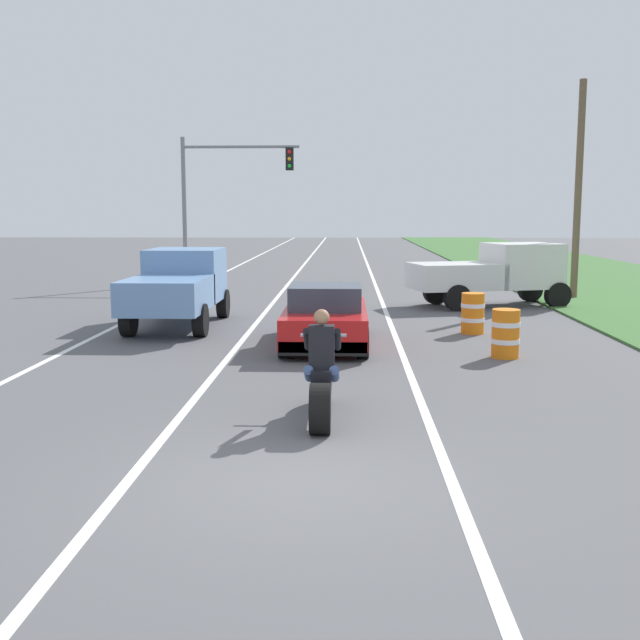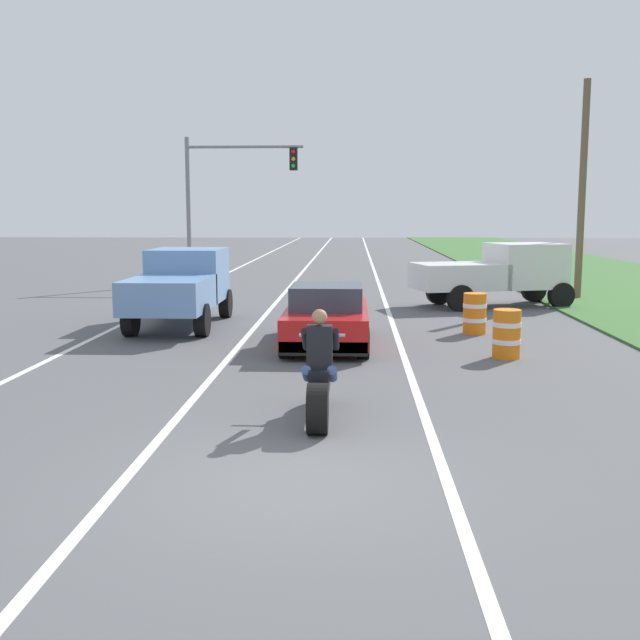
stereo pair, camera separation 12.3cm
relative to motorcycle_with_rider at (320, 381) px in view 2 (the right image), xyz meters
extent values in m
plane|color=#565659|center=(-0.28, -2.48, -0.59)|extent=(160.00, 160.00, 0.00)
cube|color=white|center=(-5.68, 17.52, -0.59)|extent=(0.14, 120.00, 0.01)
cube|color=white|center=(1.52, 17.52, -0.59)|extent=(0.14, 120.00, 0.01)
cube|color=white|center=(-2.08, 17.52, -0.59)|extent=(0.14, 120.00, 0.01)
cylinder|color=black|center=(0.00, -0.60, -0.25)|extent=(0.28, 0.69, 0.69)
cylinder|color=black|center=(0.00, 0.95, -0.28)|extent=(0.12, 0.63, 0.63)
cube|color=black|center=(0.00, 0.23, 0.02)|extent=(0.28, 1.10, 0.36)
cylinder|color=#B2B2B7|center=(0.00, 0.87, 0.09)|extent=(0.08, 0.36, 0.73)
cylinder|color=#A5A5AA|center=(0.00, 0.85, 0.52)|extent=(0.70, 0.05, 0.05)
cube|color=black|center=(0.00, 0.00, 0.50)|extent=(0.36, 0.24, 0.60)
sphere|color=#9E7051|center=(0.00, 0.00, 0.92)|extent=(0.22, 0.22, 0.22)
cylinder|color=#384C7A|center=(-0.18, 0.03, 0.10)|extent=(0.14, 0.47, 0.32)
cylinder|color=black|center=(-0.22, 0.30, 0.55)|extent=(0.10, 0.51, 0.40)
cylinder|color=#384C7A|center=(0.18, 0.03, 0.10)|extent=(0.14, 0.47, 0.32)
cylinder|color=black|center=(0.22, 0.30, 0.55)|extent=(0.10, 0.51, 0.40)
cube|color=red|center=(-0.12, 6.34, -0.07)|extent=(1.80, 4.30, 0.64)
cube|color=#333D4C|center=(-0.12, 6.14, 0.51)|extent=(1.56, 1.70, 0.52)
cube|color=black|center=(-0.12, 4.29, -0.31)|extent=(1.76, 0.20, 0.28)
cylinder|color=black|center=(-0.92, 7.94, -0.27)|extent=(0.24, 0.64, 0.64)
cylinder|color=black|center=(0.68, 7.94, -0.27)|extent=(0.24, 0.64, 0.64)
cylinder|color=black|center=(-0.92, 4.74, -0.27)|extent=(0.24, 0.64, 0.64)
cylinder|color=black|center=(0.68, 4.74, -0.27)|extent=(0.24, 0.64, 0.64)
cube|color=#6B93C6|center=(-4.01, 9.86, 0.69)|extent=(1.90, 2.10, 1.40)
cube|color=#333D4C|center=(-4.01, 10.21, 1.07)|extent=(1.67, 0.29, 0.57)
cube|color=#6B93C6|center=(-4.01, 7.61, 0.39)|extent=(1.90, 2.70, 0.80)
cylinder|color=black|center=(-4.88, 10.66, -0.19)|extent=(0.28, 0.80, 0.80)
cylinder|color=black|center=(-3.14, 10.66, -0.19)|extent=(0.28, 0.80, 0.80)
cylinder|color=black|center=(-4.88, 7.31, -0.19)|extent=(0.28, 0.80, 0.80)
cylinder|color=black|center=(-3.14, 7.31, -0.19)|extent=(0.28, 0.80, 0.80)
cube|color=silver|center=(5.92, 13.82, 0.69)|extent=(2.52, 2.38, 1.40)
cube|color=#333D4C|center=(6.26, 13.91, 1.07)|extent=(0.71, 1.69, 0.57)
cube|color=silver|center=(3.75, 13.24, 0.39)|extent=(3.10, 2.53, 0.80)
cylinder|color=black|center=(6.47, 14.87, -0.19)|extent=(0.85, 0.48, 0.80)
cylinder|color=black|center=(6.92, 13.19, -0.19)|extent=(0.85, 0.48, 0.80)
cylinder|color=black|center=(3.23, 14.00, -0.19)|extent=(0.85, 0.48, 0.80)
cylinder|color=black|center=(3.68, 12.32, -0.19)|extent=(0.85, 0.48, 0.80)
cylinder|color=gray|center=(-6.40, 21.03, 2.41)|extent=(0.18, 0.18, 6.00)
cylinder|color=gray|center=(-4.00, 21.03, 5.01)|extent=(4.79, 0.12, 0.12)
cube|color=black|center=(-2.01, 21.03, 4.51)|extent=(0.32, 0.24, 0.90)
sphere|color=red|center=(-2.01, 20.89, 4.79)|extent=(0.16, 0.16, 0.16)
sphere|color=orange|center=(-2.01, 20.89, 4.51)|extent=(0.16, 0.16, 0.16)
sphere|color=green|center=(-2.01, 20.89, 4.23)|extent=(0.16, 0.16, 0.16)
cylinder|color=brown|center=(8.14, 15.71, 3.07)|extent=(0.24, 0.24, 7.32)
cylinder|color=orange|center=(3.60, 4.92, -0.09)|extent=(0.56, 0.56, 1.00)
cylinder|color=white|center=(3.60, 4.92, 0.11)|extent=(0.58, 0.58, 0.10)
cylinder|color=white|center=(3.60, 4.92, -0.24)|extent=(0.58, 0.58, 0.10)
cylinder|color=orange|center=(3.44, 8.04, -0.09)|extent=(0.56, 0.56, 1.00)
cylinder|color=white|center=(3.44, 8.04, 0.11)|extent=(0.58, 0.58, 0.10)
cylinder|color=white|center=(3.44, 8.04, -0.24)|extent=(0.58, 0.58, 0.10)
camera|label=1|loc=(0.35, -10.50, 2.38)|focal=42.58mm
camera|label=2|loc=(0.47, -10.50, 2.38)|focal=42.58mm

